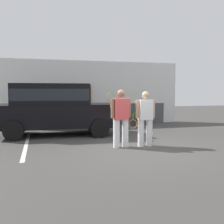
{
  "coord_description": "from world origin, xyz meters",
  "views": [
    {
      "loc": [
        -2.78,
        -7.36,
        1.76
      ],
      "look_at": [
        -0.39,
        1.2,
        1.05
      ],
      "focal_mm": 41.87,
      "sensor_mm": 36.0,
      "label": 1
    }
  ],
  "objects": [
    {
      "name": "tennis_player_woman",
      "position": [
        0.47,
        0.33,
        0.91
      ],
      "size": [
        0.91,
        0.28,
        1.75
      ],
      "rotation": [
        0.0,
        0.0,
        3.13
      ],
      "color": "white",
      "rests_on": "ground_plane"
    },
    {
      "name": "house_frontage",
      "position": [
        -0.01,
        6.14,
        1.56
      ],
      "size": [
        9.37,
        0.4,
        3.32
      ],
      "color": "white",
      "rests_on": "ground_plane"
    },
    {
      "name": "parked_suv",
      "position": [
        -2.19,
        3.26,
        1.15
      ],
      "size": [
        4.69,
        2.34,
        2.05
      ],
      "rotation": [
        0.0,
        0.0,
        -0.05
      ],
      "color": "black",
      "rests_on": "ground_plane"
    },
    {
      "name": "potted_plant_by_porch",
      "position": [
        2.14,
        5.21,
        0.42
      ],
      "size": [
        0.58,
        0.58,
        0.76
      ],
      "color": "brown",
      "rests_on": "ground_plane"
    },
    {
      "name": "parking_stripe_0",
      "position": [
        -3.22,
        1.5,
        0.0
      ],
      "size": [
        0.12,
        4.4,
        0.01
      ],
      "primitive_type": "cube",
      "color": "silver",
      "rests_on": "ground_plane"
    },
    {
      "name": "ground_plane",
      "position": [
        0.0,
        0.0,
        0.0
      ],
      "size": [
        40.0,
        40.0,
        0.0
      ],
      "primitive_type": "plane",
      "color": "#423F3D"
    },
    {
      "name": "tennis_player_man",
      "position": [
        -0.33,
        0.38,
        0.94
      ],
      "size": [
        0.8,
        0.33,
        1.81
      ],
      "rotation": [
        0.0,
        0.0,
        3.25
      ],
      "color": "white",
      "rests_on": "ground_plane"
    }
  ]
}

